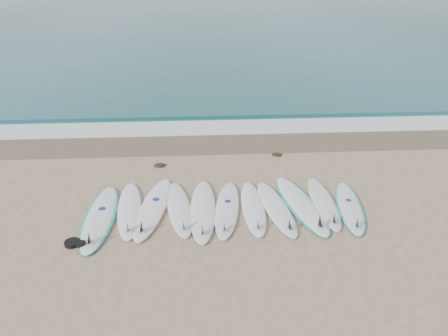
{
  "coord_description": "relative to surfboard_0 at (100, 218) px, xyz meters",
  "views": [
    {
      "loc": [
        -0.62,
        -8.7,
        5.27
      ],
      "look_at": [
        0.0,
        1.45,
        0.4
      ],
      "focal_mm": 35.0,
      "sensor_mm": 36.0,
      "label": 1
    }
  ],
  "objects": [
    {
      "name": "surfboard_7",
      "position": [
        4.03,
        0.15,
        0.0
      ],
      "size": [
        0.88,
        2.66,
        0.33
      ],
      "rotation": [
        0.0,
        0.0,
        0.13
      ],
      "color": "white",
      "rests_on": "ground"
    },
    {
      "name": "surfboard_5",
      "position": [
        2.87,
        0.18,
        0.0
      ],
      "size": [
        0.88,
        2.66,
        0.33
      ],
      "rotation": [
        0.0,
        0.0,
        -0.13
      ],
      "color": "white",
      "rests_on": "ground"
    },
    {
      "name": "surfboard_10",
      "position": [
        5.75,
        0.11,
        -0.01
      ],
      "size": [
        0.98,
        2.53,
        0.31
      ],
      "rotation": [
        0.0,
        0.0,
        -0.16
      ],
      "color": "white",
      "rests_on": "ground"
    },
    {
      "name": "ocean",
      "position": [
        2.89,
        32.74,
        -0.04
      ],
      "size": [
        120.0,
        55.0,
        0.03
      ],
      "primitive_type": "cube",
      "color": "#1C5A5F",
      "rests_on": "ground"
    },
    {
      "name": "seaweed_near",
      "position": [
        1.14,
        2.76,
        -0.02
      ],
      "size": [
        0.34,
        0.26,
        0.07
      ],
      "primitive_type": "ellipsoid",
      "color": "black",
      "rests_on": "ground"
    },
    {
      "name": "surfboard_6",
      "position": [
        3.49,
        0.19,
        0.0
      ],
      "size": [
        0.55,
        2.53,
        0.32
      ],
      "rotation": [
        0.0,
        0.0,
        -0.01
      ],
      "color": "white",
      "rests_on": "ground"
    },
    {
      "name": "wave_crest",
      "position": [
        2.89,
        7.24,
        -0.0
      ],
      "size": [
        120.0,
        1.0,
        0.1
      ],
      "primitive_type": "cube",
      "color": "#1C5A5F",
      "rests_on": "ground"
    },
    {
      "name": "seaweed_far",
      "position": [
        4.57,
        3.29,
        -0.02
      ],
      "size": [
        0.31,
        0.24,
        0.06
      ],
      "primitive_type": "ellipsoid",
      "color": "black",
      "rests_on": "ground"
    },
    {
      "name": "foam_band",
      "position": [
        2.89,
        5.74,
        -0.03
      ],
      "size": [
        120.0,
        1.4,
        0.04
      ],
      "primitive_type": "cube",
      "color": "silver",
      "rests_on": "ground"
    },
    {
      "name": "leash_coil",
      "position": [
        -0.33,
        -0.94,
        -0.01
      ],
      "size": [
        0.46,
        0.36,
        0.11
      ],
      "color": "black",
      "rests_on": "ground"
    },
    {
      "name": "surfboard_0",
      "position": [
        0.0,
        0.0,
        0.0
      ],
      "size": [
        0.7,
        2.89,
        0.37
      ],
      "rotation": [
        0.0,
        0.0,
        0.0
      ],
      "color": "white",
      "rests_on": "ground"
    },
    {
      "name": "surfboard_8",
      "position": [
        4.64,
        0.3,
        -0.0
      ],
      "size": [
        1.18,
        2.96,
        0.37
      ],
      "rotation": [
        0.0,
        0.0,
        0.17
      ],
      "color": "white",
      "rests_on": "ground"
    },
    {
      "name": "ground",
      "position": [
        2.89,
        0.24,
        -0.05
      ],
      "size": [
        120.0,
        120.0,
        0.0
      ],
      "primitive_type": "plane",
      "color": "#9C8565"
    },
    {
      "name": "surfboard_4",
      "position": [
        2.31,
        0.15,
        0.01
      ],
      "size": [
        0.67,
        2.86,
        0.36
      ],
      "rotation": [
        0.0,
        0.0,
        -0.03
      ],
      "color": "white",
      "rests_on": "ground"
    },
    {
      "name": "surfboard_1",
      "position": [
        0.62,
        0.28,
        0.0
      ],
      "size": [
        0.81,
        2.66,
        0.34
      ],
      "rotation": [
        0.0,
        0.0,
        0.1
      ],
      "color": "white",
      "rests_on": "ground"
    },
    {
      "name": "surfboard_3",
      "position": [
        1.77,
        0.27,
        0.0
      ],
      "size": [
        0.89,
        2.63,
        0.33
      ],
      "rotation": [
        0.0,
        0.0,
        0.14
      ],
      "color": "white",
      "rests_on": "ground"
    },
    {
      "name": "surfboard_2",
      "position": [
        1.15,
        0.32,
        0.01
      ],
      "size": [
        1.01,
        2.95,
        0.37
      ],
      "rotation": [
        0.0,
        0.0,
        -0.15
      ],
      "color": "white",
      "rests_on": "ground"
    },
    {
      "name": "wet_sand_band",
      "position": [
        2.89,
        4.34,
        -0.05
      ],
      "size": [
        120.0,
        1.8,
        0.01
      ],
      "primitive_type": "cube",
      "color": "brown",
      "rests_on": "ground"
    },
    {
      "name": "surfboard_9",
      "position": [
        5.19,
        0.32,
        0.0
      ],
      "size": [
        0.6,
        2.56,
        0.33
      ],
      "rotation": [
        0.0,
        0.0,
        -0.03
      ],
      "color": "white",
      "rests_on": "ground"
    }
  ]
}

